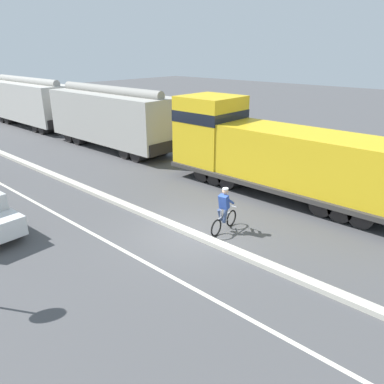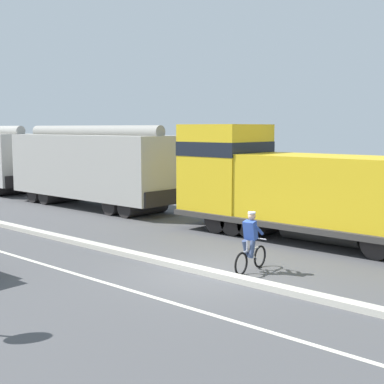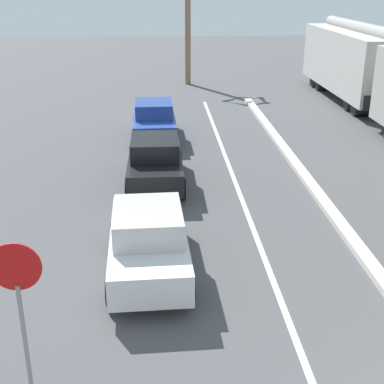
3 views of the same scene
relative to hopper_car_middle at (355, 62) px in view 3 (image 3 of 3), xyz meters
The scene contains 8 objects.
median_curb 19.19m from the hopper_car_middle, 107.86° to the right, with size 0.36×36.00×0.16m, color beige.
lane_stripe 20.06m from the hopper_car_middle, 114.43° to the right, with size 0.14×36.00×0.01m, color silver.
hopper_car_middle is the anchor object (origin of this frame).
parked_car_white 21.39m from the hopper_car_middle, 121.13° to the right, with size 1.95×4.26×1.62m.
parked_car_black 16.77m from the hopper_car_middle, 130.68° to the right, with size 1.84×4.20×1.62m.
parked_car_blue 13.23m from the hopper_car_middle, 146.39° to the right, with size 1.90×4.23×1.62m.
stop_sign 25.77m from the hopper_car_middle, 119.84° to the right, with size 0.76×0.08×2.88m.
palm_tree_near 10.68m from the hopper_car_middle, 149.35° to the left, with size 2.63×2.76×6.73m.
Camera 3 is at (-4.85, -4.99, 6.33)m, focal length 50.00 mm.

